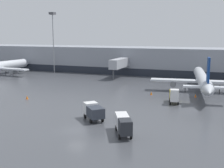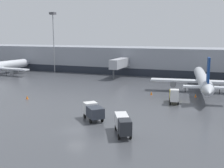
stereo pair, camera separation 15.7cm
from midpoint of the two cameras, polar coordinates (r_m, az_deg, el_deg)
name	(u,v)px [view 2 (the right image)]	position (r m, az deg, el deg)	size (l,w,h in m)	color
ground_plane	(76,130)	(40.59, -7.29, -9.21)	(320.00, 320.00, 0.00)	#424449
terminal_building	(162,61)	(97.72, 10.19, 4.65)	(160.00, 27.73, 9.00)	gray
parked_jet_2	(203,79)	(68.56, 17.98, 0.89)	(23.99, 34.23, 9.07)	silver
service_truck_0	(123,123)	(38.11, 2.35, -7.96)	(4.00, 5.72, 2.55)	silver
service_truck_2	(93,111)	(44.34, -3.74, -5.45)	(4.67, 4.68, 2.56)	#2D333D
service_truck_3	(174,95)	(56.39, 12.59, -2.23)	(2.43, 4.68, 2.96)	gold
traffic_cone_0	(151,93)	(63.61, 8.06, -1.86)	(0.48, 0.48, 0.70)	orange
traffic_cone_2	(27,97)	(61.37, -16.80, -2.60)	(0.50, 0.50, 0.77)	orange
traffic_cone_3	(196,96)	(63.22, 16.69, -2.26)	(0.44, 0.44, 0.70)	orange
apron_light_mast_5	(53,26)	(101.78, -11.83, 11.43)	(1.80, 1.80, 20.97)	gray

